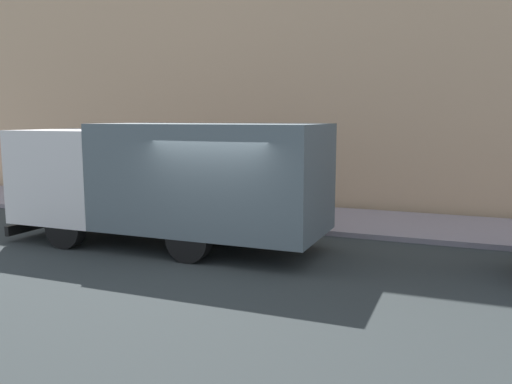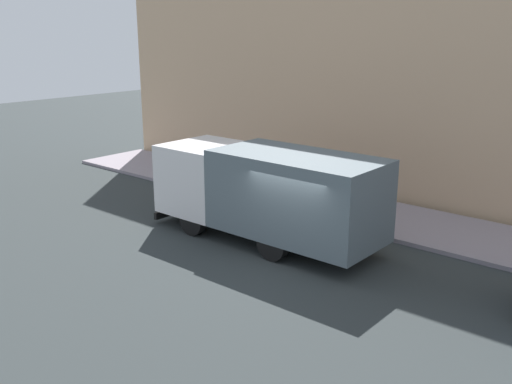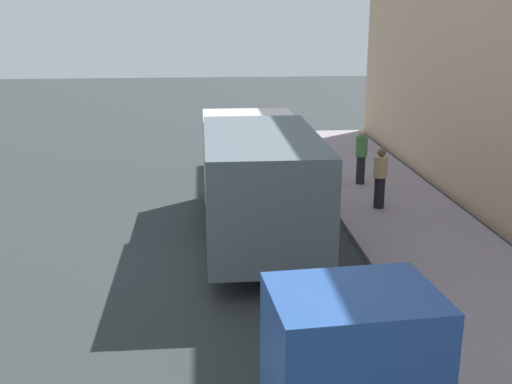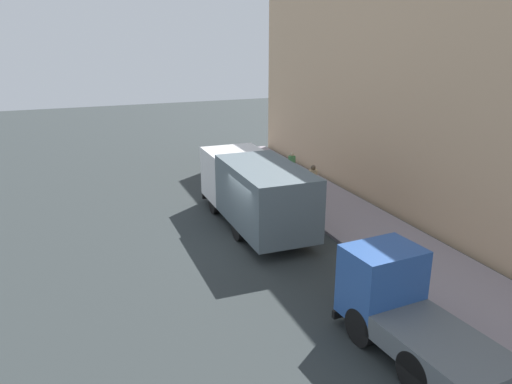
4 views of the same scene
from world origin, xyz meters
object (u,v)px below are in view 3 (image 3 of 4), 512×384
Objects in this scene: pedestrian_standing at (361,155)px; large_utility_truck at (257,176)px; traffic_cone_orange at (333,172)px; pedestrian_walking at (380,177)px.

large_utility_truck is at bearing 166.82° from pedestrian_standing.
traffic_cone_orange is (-0.82, 0.20, -0.55)m from pedestrian_standing.
traffic_cone_orange is (2.85, 4.48, -1.11)m from large_utility_truck.
pedestrian_standing is at bearing -13.72° from traffic_cone_orange.
traffic_cone_orange is at bearing 103.71° from pedestrian_standing.
traffic_cone_orange is (-0.72, 2.73, -0.53)m from pedestrian_walking.
pedestrian_walking is (3.57, 1.75, -0.58)m from large_utility_truck.
pedestrian_standing reaches higher than pedestrian_walking.
traffic_cone_orange is at bearing 57.42° from large_utility_truck.
pedestrian_standing is 2.43× the size of traffic_cone_orange.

